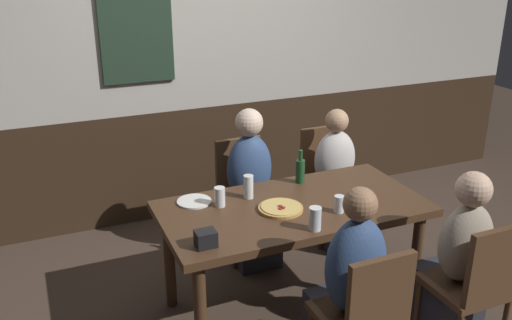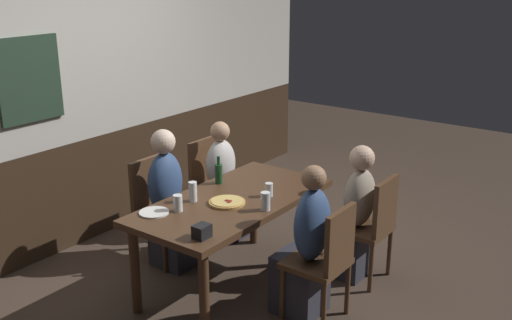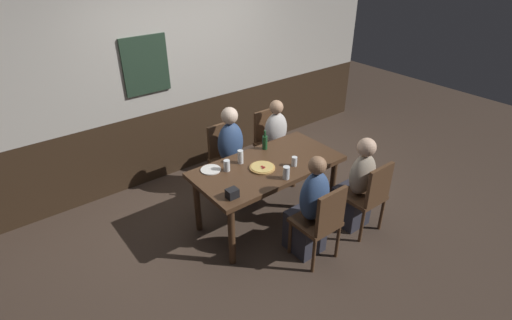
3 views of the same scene
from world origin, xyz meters
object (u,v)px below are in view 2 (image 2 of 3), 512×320
Objects in this scene: person_right_near at (353,221)px; plate_white_large at (154,212)px; pizza at (227,202)px; dining_table at (232,209)px; person_mid_far at (170,208)px; beer_glass_half at (193,193)px; tumbler_water at (269,190)px; person_right_far at (225,189)px; person_mid_near at (306,253)px; chair_mid_far at (157,204)px; pint_glass_stout at (178,204)px; beer_bottle_green at (219,173)px; condiment_caddy at (202,231)px; chair_mid_near at (326,257)px; chair_right_far at (211,180)px; tumbler_short at (265,202)px; chair_right_near at (372,223)px.

plate_white_large is at bearing 143.55° from person_right_near.
dining_table is at bearing 16.80° from pizza.
beer_glass_half is at bearing -114.95° from person_mid_far.
pizza is at bearing 151.86° from tumbler_water.
person_right_far is 0.95× the size of person_mid_near.
tumbler_water is (0.21, -1.02, 0.29)m from chair_mid_far.
pizza is at bearing 142.36° from person_right_near.
dining_table is 0.47m from pint_glass_stout.
condiment_caddy is at bearing -146.49° from beer_bottle_green.
person_right_far reaches higher than chair_mid_near.
tumbler_water is at bearing -28.14° from pizza.
plate_white_large is (-0.13, 0.11, -0.05)m from pint_glass_stout.
chair_mid_far is 1.65m from chair_mid_near.
dining_table is 0.84m from chair_mid_near.
chair_mid_far reaches higher than plate_white_large.
beer_bottle_green reaches higher than chair_right_far.
tumbler_short is (0.18, -0.54, -0.00)m from beer_glass_half.
person_mid_near is 10.85× the size of tumbler_water.
pint_glass_stout is at bearing 148.78° from pizza.
pint_glass_stout is (-0.42, 0.16, 0.14)m from dining_table.
chair_mid_far is 0.72m from chair_right_far.
beer_bottle_green is 1.02m from condiment_caddy.
chair_right_near is at bearing -90.00° from chair_right_far.
pint_glass_stout is (-1.14, -0.66, 0.30)m from chair_right_far.
chair_mid_near is at bearing -90.00° from person_mid_near.
beer_glass_half is (-0.21, -0.46, 0.31)m from person_mid_far.
chair_mid_near is at bearing -167.17° from person_right_near.
chair_right_far is at bearing 38.54° from condiment_caddy.
tumbler_short is at bearing -150.16° from tumbler_water.
person_right_near is 1.15m from beer_bottle_green.
dining_table is 0.68m from person_mid_near.
condiment_caddy is at bearing 157.85° from chair_right_near.
tumbler_water is at bearing 129.04° from chair_right_near.
person_mid_far is at bearing 49.97° from pint_glass_stout.
person_right_near is (-0.00, -1.48, -0.03)m from chair_right_far.
chair_right_near is at bearing -90.00° from person_right_near.
chair_mid_far is 0.81× the size of person_right_far.
beer_glass_half is at bearing -154.03° from person_right_far.
tumbler_water is at bearing -78.50° from chair_mid_far.
chair_mid_near is at bearing -40.57° from condiment_caddy.
plate_white_large is at bearing 168.23° from beer_glass_half.
person_right_near is 1.46m from condiment_caddy.
chair_mid_far reaches higher than pint_glass_stout.
pint_glass_stout is 0.90× the size of tumbler_short.
person_mid_far is at bearing 90.00° from person_mid_near.
chair_right_far is (0.72, 0.00, 0.00)m from chair_mid_far.
person_right_far is at bearing 34.95° from beer_bottle_green.
chair_right_near reaches higher than tumbler_short.
person_right_far is at bearing 23.53° from pint_glass_stout.
person_right_near is at bearing -42.60° from dining_table.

